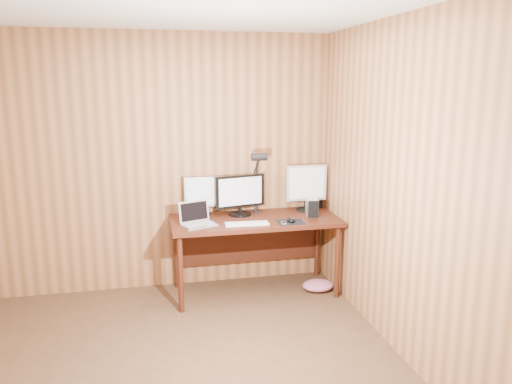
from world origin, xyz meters
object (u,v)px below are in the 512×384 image
object	(u,v)px
hard_drive	(312,207)
laptop	(197,219)
keyboard	(247,224)
desk_lamp	(258,174)
monitor_left	(202,195)
desk	(253,229)
speaker	(321,203)
phone	(284,223)
monitor_right	(306,186)
monitor_center	(240,195)
mouse	(291,220)

from	to	relation	value
hard_drive	laptop	bearing A→B (deg)	-167.40
keyboard	desk_lamp	bearing A→B (deg)	64.50
monitor_left	desk	bearing A→B (deg)	-13.08
monitor_left	desk_lamp	bearing A→B (deg)	-7.34
laptop	hard_drive	bearing A→B (deg)	-16.42
speaker	keyboard	bearing A→B (deg)	-152.18
monitor_left	phone	xyz separation A→B (m)	(0.70, -0.45, -0.20)
monitor_right	laptop	xyz separation A→B (m)	(-1.14, -0.29, -0.20)
monitor_center	laptop	xyz separation A→B (m)	(-0.45, -0.25, -0.15)
phone	desk_lamp	size ratio (longest dim) A/B	0.15
desk	speaker	world-z (taller)	speaker
monitor_right	phone	world-z (taller)	monitor_right
desk	hard_drive	distance (m)	0.61
mouse	laptop	bearing A→B (deg)	159.15
hard_drive	phone	bearing A→B (deg)	-140.05
desk	monitor_right	distance (m)	0.69
laptop	keyboard	xyz separation A→B (m)	(0.45, -0.10, -0.04)
monitor_center	mouse	size ratio (longest dim) A/B	4.36
monitor_left	monitor_center	bearing A→B (deg)	-5.50
monitor_center	desk_lamp	size ratio (longest dim) A/B	0.76
desk	mouse	size ratio (longest dim) A/B	13.89
monitor_center	phone	distance (m)	0.55
speaker	monitor_right	bearing A→B (deg)	-157.70
monitor_left	keyboard	xyz separation A→B (m)	(0.36, -0.41, -0.19)
speaker	desk	bearing A→B (deg)	-165.68
desk	monitor_right	bearing A→B (deg)	11.60
mouse	hard_drive	world-z (taller)	hard_drive
monitor_center	desk	bearing A→B (deg)	-48.37
monitor_left	mouse	xyz separation A→B (m)	(0.78, -0.42, -0.18)
laptop	speaker	bearing A→B (deg)	-4.47
desk	phone	xyz separation A→B (m)	(0.22, -0.30, 0.13)
mouse	speaker	world-z (taller)	speaker
hard_drive	desk_lamp	world-z (taller)	desk_lamp
monitor_center	mouse	world-z (taller)	monitor_center
monitor_center	speaker	distance (m)	0.89
desk	desk_lamp	xyz separation A→B (m)	(0.05, 0.04, 0.53)
desk	keyboard	size ratio (longest dim) A/B	3.95
mouse	speaker	distance (m)	0.66
keyboard	hard_drive	xyz separation A→B (m)	(0.68, 0.17, 0.08)
speaker	monitor_center	bearing A→B (deg)	-172.96
monitor_left	desk_lamp	world-z (taller)	desk_lamp
laptop	speaker	size ratio (longest dim) A/B	3.20
monitor_left	phone	distance (m)	0.86
desk	speaker	distance (m)	0.80
laptop	hard_drive	distance (m)	1.13
hard_drive	speaker	distance (m)	0.36
phone	hard_drive	bearing A→B (deg)	40.57
monitor_right	phone	bearing A→B (deg)	-130.50
monitor_center	monitor_right	distance (m)	0.69
monitor_right	phone	distance (m)	0.60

